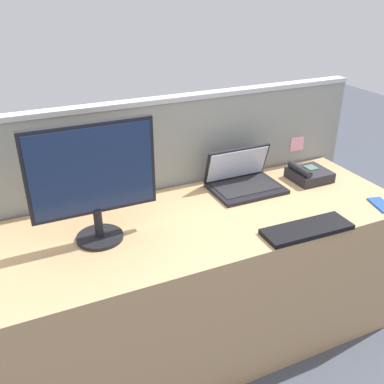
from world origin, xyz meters
name	(u,v)px	position (x,y,z in m)	size (l,w,h in m)	color
ground_plane	(196,339)	(0.00, 0.00, 0.00)	(10.00, 10.00, 0.00)	#424751
desk	(196,284)	(0.00, 0.00, 0.37)	(2.07, 0.72, 0.75)	tan
cubicle_divider	(165,207)	(0.00, 0.40, 0.61)	(2.27, 0.07, 1.22)	gray
desktop_monitor	(93,176)	(-0.45, 0.03, 1.04)	(0.52, 0.20, 0.51)	black
laptop	(243,179)	(0.37, 0.21, 0.79)	(0.37, 0.27, 0.21)	black
desk_phone	(308,174)	(0.74, 0.14, 0.78)	(0.20, 0.19, 0.09)	#232328
keyboard_main	(307,229)	(0.40, -0.30, 0.76)	(0.41, 0.14, 0.02)	black
cell_phone_blue_case	(381,205)	(0.88, -0.26, 0.75)	(0.07, 0.15, 0.01)	blue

